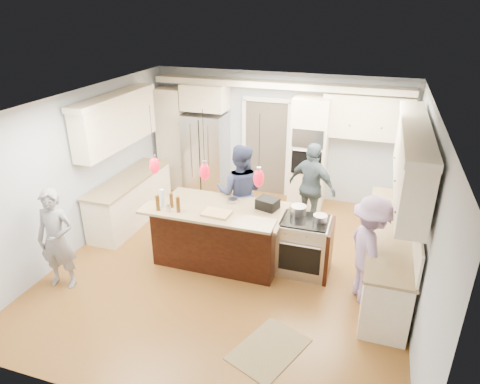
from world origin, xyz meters
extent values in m
plane|color=#9A662A|center=(0.00, 0.00, 0.00)|extent=(6.00, 6.00, 0.00)
cube|color=#B2BCC6|center=(0.00, 3.00, 1.35)|extent=(5.50, 0.04, 2.70)
cube|color=#B2BCC6|center=(0.00, -3.00, 1.35)|extent=(5.50, 0.04, 2.70)
cube|color=#B2BCC6|center=(-2.75, 0.00, 1.35)|extent=(0.04, 6.00, 2.70)
cube|color=#B2BCC6|center=(2.75, 0.00, 1.35)|extent=(0.04, 6.00, 2.70)
cube|color=white|center=(0.00, 0.00, 2.70)|extent=(5.50, 6.00, 0.04)
cube|color=#B7B7BC|center=(-1.55, 2.64, 0.90)|extent=(0.90, 0.70, 1.80)
cube|color=#F7E6C8|center=(0.75, 2.67, 1.15)|extent=(0.72, 0.64, 2.30)
cube|color=black|center=(0.75, 2.34, 1.55)|extent=(0.60, 0.02, 0.35)
cube|color=black|center=(0.75, 2.34, 1.05)|extent=(0.60, 0.02, 0.50)
cylinder|color=#B7B7BC|center=(0.75, 2.31, 1.30)|extent=(0.55, 0.02, 0.02)
cube|color=#F7E6C8|center=(-2.35, 2.70, 1.15)|extent=(0.60, 0.58, 2.30)
cube|color=#F7E6C8|center=(-1.55, 2.70, 2.15)|extent=(0.95, 0.58, 0.55)
cube|color=#F7E6C8|center=(1.80, 2.82, 1.95)|extent=(1.70, 0.35, 0.85)
cube|color=beige|center=(0.00, 2.80, 2.48)|extent=(5.30, 0.38, 0.12)
cube|color=#4C443A|center=(-0.25, 2.99, 1.05)|extent=(0.90, 0.06, 2.10)
cube|color=white|center=(-0.25, 2.95, 2.13)|extent=(1.04, 0.06, 0.10)
cube|color=#F7E6C8|center=(2.40, 0.30, 0.44)|extent=(0.60, 3.00, 0.88)
cube|color=tan|center=(2.40, 0.30, 0.90)|extent=(0.64, 3.05, 0.04)
cube|color=#F7E6C8|center=(2.52, 0.30, 1.98)|extent=(0.35, 3.00, 0.85)
cube|color=beige|center=(2.51, 0.30, 2.46)|extent=(0.37, 3.10, 0.10)
cube|color=#F7E6C8|center=(-2.40, 0.80, 0.44)|extent=(0.60, 2.20, 0.88)
cube|color=tan|center=(-2.40, 0.80, 0.90)|extent=(0.64, 2.25, 0.04)
cube|color=#F7E6C8|center=(-2.52, 0.80, 1.98)|extent=(0.35, 2.20, 0.85)
cube|color=beige|center=(-2.51, 0.80, 2.46)|extent=(0.37, 2.30, 0.10)
cube|color=black|center=(-0.25, 0.15, 0.44)|extent=(2.00, 1.00, 0.88)
cube|color=tan|center=(-0.25, 0.15, 0.90)|extent=(2.10, 1.10, 0.04)
cube|color=black|center=(-0.25, -0.41, 0.54)|extent=(2.00, 0.12, 1.08)
cube|color=tan|center=(-0.25, -0.55, 1.10)|extent=(2.10, 0.42, 0.04)
cube|color=black|center=(0.47, 0.35, 1.01)|extent=(0.39, 0.35, 0.18)
cube|color=#B7B7BC|center=(1.13, 0.15, 0.45)|extent=(0.76, 0.66, 0.90)
cube|color=black|center=(1.13, -0.19, 0.40)|extent=(0.65, 0.01, 0.45)
cube|color=black|center=(1.13, 0.15, 0.91)|extent=(0.72, 0.59, 0.02)
cube|color=black|center=(1.54, 0.15, 0.44)|extent=(0.06, 0.71, 0.88)
cylinder|color=black|center=(-1.05, -0.51, 2.33)|extent=(0.01, 0.01, 0.75)
ellipsoid|color=red|center=(-1.05, -0.51, 1.80)|extent=(0.15, 0.15, 0.26)
cylinder|color=black|center=(-0.25, -0.51, 2.33)|extent=(0.01, 0.01, 0.75)
ellipsoid|color=red|center=(-0.25, -0.51, 1.80)|extent=(0.15, 0.15, 0.26)
cylinder|color=black|center=(0.55, -0.51, 2.33)|extent=(0.01, 0.01, 0.75)
ellipsoid|color=red|center=(0.55, -0.51, 1.80)|extent=(0.15, 0.15, 0.26)
imported|color=gray|center=(-2.30, -1.38, 0.80)|extent=(0.63, 0.47, 1.59)
imported|color=navy|center=(-0.16, 0.86, 0.90)|extent=(0.96, 0.80, 1.79)
imported|color=#41535B|center=(1.00, 1.60, 0.85)|extent=(1.08, 0.79, 1.70)
imported|color=#967BA5|center=(2.13, -0.28, 0.82)|extent=(0.99, 1.21, 1.64)
cube|color=olive|center=(1.06, -1.73, 0.01)|extent=(1.00, 1.17, 0.01)
cylinder|color=silver|center=(-0.99, -0.47, 1.26)|extent=(0.08, 0.08, 0.28)
cylinder|color=#4B2D0D|center=(-0.67, -0.57, 1.24)|extent=(0.06, 0.06, 0.25)
cylinder|color=#4B2D0D|center=(-0.99, -0.61, 1.24)|extent=(0.06, 0.06, 0.25)
cylinder|color=#4B2D0D|center=(-0.84, -0.45, 1.24)|extent=(0.07, 0.07, 0.23)
cylinder|color=#B7B7BC|center=(-0.81, -0.61, 1.17)|extent=(0.07, 0.07, 0.11)
cube|color=tan|center=(-0.10, -0.47, 1.14)|extent=(0.43, 0.32, 0.03)
cylinder|color=#B7B7BC|center=(0.99, 0.30, 0.99)|extent=(0.25, 0.25, 0.15)
cylinder|color=#B7B7BC|center=(1.36, 0.17, 0.97)|extent=(0.22, 0.22, 0.11)
camera|label=1|loc=(1.99, -5.75, 4.04)|focal=32.00mm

